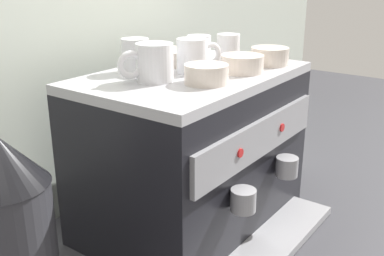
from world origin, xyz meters
TOP-DOWN VIEW (x-y plane):
  - ground_plane at (0.00, 0.00)m, footprint 4.00×4.00m
  - espresso_machine at (0.00, -0.01)m, footprint 0.57×0.48m
  - ceramic_cup_0 at (0.15, -0.01)m, footprint 0.10×0.06m
  - ceramic_cup_1 at (-0.08, 0.11)m, footprint 0.07×0.11m
  - ceramic_cup_2 at (0.00, -0.01)m, footprint 0.11×0.08m
  - ceramic_cup_3 at (-0.13, 0.02)m, footprint 0.12×0.09m
  - ceramic_cup_4 at (0.16, 0.10)m, footprint 0.10×0.07m
  - ceramic_bowl_0 at (0.06, 0.09)m, footprint 0.12×0.12m
  - ceramic_bowl_1 at (-0.07, -0.09)m, footprint 0.10×0.10m
  - ceramic_bowl_2 at (0.07, -0.10)m, footprint 0.10×0.10m
  - ceramic_bowl_3 at (0.19, -0.11)m, footprint 0.10×0.10m
  - coffee_grinder at (-0.51, 0.03)m, footprint 0.17×0.17m
  - milk_pitcher at (0.45, -0.03)m, footprint 0.10×0.10m

SIDE VIEW (x-z plane):
  - ground_plane at x=0.00m, z-range 0.00..0.00m
  - milk_pitcher at x=0.45m, z-range 0.00..0.14m
  - coffee_grinder at x=-0.51m, z-range 0.00..0.39m
  - espresso_machine at x=0.00m, z-range 0.00..0.40m
  - ceramic_bowl_0 at x=0.06m, z-range 0.41..0.44m
  - ceramic_bowl_2 at x=0.07m, z-range 0.41..0.45m
  - ceramic_bowl_1 at x=-0.07m, z-range 0.41..0.45m
  - ceramic_bowl_3 at x=0.19m, z-range 0.41..0.45m
  - ceramic_cup_4 at x=0.16m, z-range 0.41..0.47m
  - ceramic_cup_0 at x=0.15m, z-range 0.41..0.48m
  - ceramic_cup_1 at x=-0.08m, z-range 0.41..0.49m
  - ceramic_cup_2 at x=0.00m, z-range 0.41..0.49m
  - ceramic_cup_3 at x=-0.13m, z-range 0.41..0.49m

